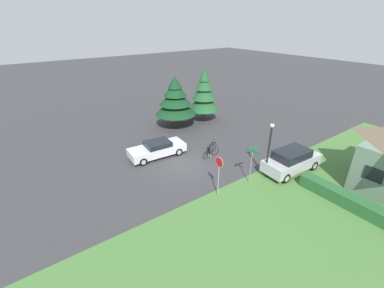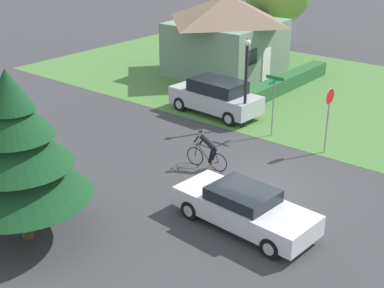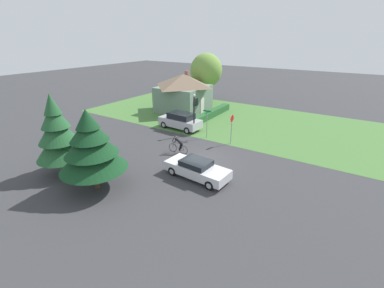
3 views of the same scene
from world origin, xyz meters
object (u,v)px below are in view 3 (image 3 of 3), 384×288
object	(u,v)px
conifer_tall_near	(91,147)
stop_sign	(232,124)
street_name_sign	(207,119)
street_lamp	(194,111)
cyclist	(178,145)
parked_suv_right	(180,121)
sedan_left_lane	(197,169)
deciduous_tree_right	(206,70)
conifer_tall_far	(58,134)
cottage_house	(184,92)

from	to	relation	value
conifer_tall_near	stop_sign	bearing A→B (deg)	-19.82
stop_sign	street_name_sign	xyz separation A→B (m)	(0.23, 2.77, -0.07)
stop_sign	street_lamp	size ratio (longest dim) A/B	0.67
cyclist	street_name_sign	world-z (taller)	street_name_sign
street_name_sign	conifer_tall_near	world-z (taller)	conifer_tall_near
parked_suv_right	conifer_tall_near	xyz separation A→B (m)	(-12.90, -2.22, 2.09)
sedan_left_lane	deciduous_tree_right	size ratio (longest dim) A/B	0.67
cyclist	conifer_tall_near	world-z (taller)	conifer_tall_near
sedan_left_lane	deciduous_tree_right	bearing A→B (deg)	-57.53
cyclist	street_lamp	size ratio (longest dim) A/B	0.44
sedan_left_lane	cyclist	xyz separation A→B (m)	(2.76, 3.62, 0.07)
parked_suv_right	street_lamp	xyz separation A→B (m)	(-0.61, -2.16, 1.61)
conifer_tall_far	deciduous_tree_right	bearing A→B (deg)	5.69
stop_sign	cottage_house	bearing A→B (deg)	-123.42
cyclist	conifer_tall_far	bearing A→B (deg)	50.12
street_name_sign	deciduous_tree_right	distance (m)	15.73
conifer_tall_near	deciduous_tree_right	xyz separation A→B (m)	(25.51, 6.30, 1.77)
sedan_left_lane	conifer_tall_near	bearing A→B (deg)	48.27
conifer_tall_near	parked_suv_right	bearing A→B (deg)	9.76
conifer_tall_near	sedan_left_lane	bearing A→B (deg)	-45.70
cottage_house	street_lamp	xyz separation A→B (m)	(-7.23, -6.28, -0.01)
sedan_left_lane	street_name_sign	world-z (taller)	street_name_sign
parked_suv_right	stop_sign	world-z (taller)	stop_sign
cyclist	street_lamp	xyz separation A→B (m)	(4.71, 1.37, 1.78)
cyclist	stop_sign	bearing A→B (deg)	-130.26
cyclist	conifer_tall_near	size ratio (longest dim) A/B	0.34
parked_suv_right	conifer_tall_far	distance (m)	13.11
cottage_house	street_name_sign	bearing A→B (deg)	-135.01
cyclist	conifer_tall_near	xyz separation A→B (m)	(-7.57, 1.31, 2.26)
street_lamp	street_name_sign	xyz separation A→B (m)	(-0.11, -1.60, -0.59)
sedan_left_lane	conifer_tall_near	xyz separation A→B (m)	(-4.82, 4.94, 2.33)
stop_sign	conifer_tall_near	world-z (taller)	conifer_tall_near
cyclist	sedan_left_lane	bearing A→B (deg)	136.89
street_lamp	conifer_tall_far	distance (m)	12.79
deciduous_tree_right	parked_suv_right	bearing A→B (deg)	-162.07
cyclist	parked_suv_right	distance (m)	6.39
parked_suv_right	deciduous_tree_right	distance (m)	13.81
cyclist	deciduous_tree_right	distance (m)	19.90
stop_sign	conifer_tall_far	xyz separation A→B (m)	(-11.88, 8.07, 1.06)
street_lamp	deciduous_tree_right	xyz separation A→B (m)	(13.23, 6.24, 2.25)
conifer_tall_near	cottage_house	bearing A→B (deg)	17.99
deciduous_tree_right	conifer_tall_far	bearing A→B (deg)	-174.31
stop_sign	parked_suv_right	bearing A→B (deg)	-96.34
parked_suv_right	deciduous_tree_right	xyz separation A→B (m)	(12.61, 4.08, 3.86)
stop_sign	street_lamp	bearing A→B (deg)	-92.50
cottage_house	stop_sign	xyz separation A→B (m)	(-7.57, -10.64, -0.52)
stop_sign	conifer_tall_far	bearing A→B (deg)	-32.17
cottage_house	stop_sign	bearing A→B (deg)	-127.45
cyclist	stop_sign	size ratio (longest dim) A/B	0.65
conifer_tall_near	conifer_tall_far	size ratio (longest dim) A/B	0.91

